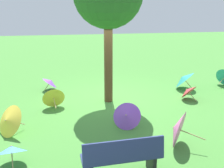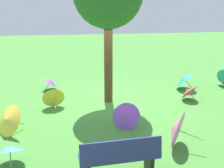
{
  "view_description": "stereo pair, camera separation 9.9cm",
  "coord_description": "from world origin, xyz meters",
  "px_view_note": "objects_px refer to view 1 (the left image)",
  "views": [
    {
      "loc": [
        1.53,
        9.07,
        3.4
      ],
      "look_at": [
        0.06,
        0.17,
        0.6
      ],
      "focal_mm": 42.85,
      "sensor_mm": 36.0,
      "label": 1
    },
    {
      "loc": [
        1.44,
        9.08,
        3.4
      ],
      "look_at": [
        0.06,
        0.17,
        0.6
      ],
      "focal_mm": 42.85,
      "sensor_mm": 36.0,
      "label": 2
    }
  ],
  "objects_px": {
    "parasol_purple_0": "(50,82)",
    "parasol_red_1": "(188,91)",
    "parasol_purple_2": "(127,116)",
    "parasol_yellow_0": "(8,121)",
    "park_bench": "(122,157)",
    "parasol_yellow_2": "(53,97)",
    "parasol_blue_0": "(12,150)",
    "parasol_pink_0": "(177,129)",
    "parasol_teal_1": "(183,78)"
  },
  "relations": [
    {
      "from": "parasol_purple_0",
      "to": "park_bench",
      "type": "bearing_deg",
      "value": 106.02
    },
    {
      "from": "park_bench",
      "to": "parasol_yellow_2",
      "type": "relative_size",
      "value": 2.09
    },
    {
      "from": "parasol_yellow_2",
      "to": "parasol_teal_1",
      "type": "bearing_deg",
      "value": -166.99
    },
    {
      "from": "parasol_purple_0",
      "to": "parasol_purple_2",
      "type": "distance_m",
      "value": 4.41
    },
    {
      "from": "park_bench",
      "to": "parasol_pink_0",
      "type": "relative_size",
      "value": 1.68
    },
    {
      "from": "parasol_pink_0",
      "to": "parasol_blue_0",
      "type": "xyz_separation_m",
      "value": [
        3.78,
        0.19,
        -0.09
      ]
    },
    {
      "from": "parasol_red_1",
      "to": "parasol_blue_0",
      "type": "distance_m",
      "value": 6.34
    },
    {
      "from": "parasol_blue_0",
      "to": "parasol_purple_2",
      "type": "relative_size",
      "value": 0.75
    },
    {
      "from": "parasol_teal_1",
      "to": "parasol_blue_0",
      "type": "height_order",
      "value": "parasol_teal_1"
    },
    {
      "from": "park_bench",
      "to": "parasol_yellow_0",
      "type": "bearing_deg",
      "value": -40.87
    },
    {
      "from": "parasol_blue_0",
      "to": "parasol_red_1",
      "type": "bearing_deg",
      "value": -149.58
    },
    {
      "from": "parasol_yellow_0",
      "to": "parasol_yellow_2",
      "type": "relative_size",
      "value": 1.33
    },
    {
      "from": "parasol_red_1",
      "to": "parasol_pink_0",
      "type": "xyz_separation_m",
      "value": [
        1.68,
        3.02,
        0.14
      ]
    },
    {
      "from": "parasol_yellow_0",
      "to": "parasol_purple_2",
      "type": "relative_size",
      "value": 1.07
    },
    {
      "from": "parasol_pink_0",
      "to": "parasol_purple_2",
      "type": "bearing_deg",
      "value": -50.1
    },
    {
      "from": "parasol_purple_0",
      "to": "parasol_red_1",
      "type": "relative_size",
      "value": 0.9
    },
    {
      "from": "parasol_teal_1",
      "to": "parasol_blue_0",
      "type": "distance_m",
      "value": 7.28
    },
    {
      "from": "parasol_yellow_0",
      "to": "parasol_teal_1",
      "type": "xyz_separation_m",
      "value": [
        -6.16,
        -2.95,
        0.03
      ]
    },
    {
      "from": "parasol_red_1",
      "to": "parasol_purple_2",
      "type": "xyz_separation_m",
      "value": [
        2.66,
        1.85,
        0.04
      ]
    },
    {
      "from": "parasol_teal_1",
      "to": "parasol_yellow_0",
      "type": "bearing_deg",
      "value": 25.63
    },
    {
      "from": "parasol_teal_1",
      "to": "parasol_blue_0",
      "type": "bearing_deg",
      "value": 37.08
    },
    {
      "from": "park_bench",
      "to": "parasol_purple_0",
      "type": "distance_m",
      "value": 6.19
    },
    {
      "from": "parasol_teal_1",
      "to": "parasol_red_1",
      "type": "relative_size",
      "value": 1.41
    },
    {
      "from": "parasol_purple_2",
      "to": "parasol_pink_0",
      "type": "bearing_deg",
      "value": 129.9
    },
    {
      "from": "park_bench",
      "to": "parasol_teal_1",
      "type": "xyz_separation_m",
      "value": [
        -3.56,
        -5.2,
        -0.02
      ]
    },
    {
      "from": "parasol_teal_1",
      "to": "parasol_red_1",
      "type": "xyz_separation_m",
      "value": [
        0.35,
        1.18,
        -0.11
      ]
    },
    {
      "from": "parasol_teal_1",
      "to": "parasol_pink_0",
      "type": "distance_m",
      "value": 4.66
    },
    {
      "from": "parasol_yellow_2",
      "to": "parasol_blue_0",
      "type": "relative_size",
      "value": 1.08
    },
    {
      "from": "parasol_purple_0",
      "to": "parasol_red_1",
      "type": "xyz_separation_m",
      "value": [
        -4.93,
        1.93,
        -0.01
      ]
    },
    {
      "from": "parasol_yellow_0",
      "to": "parasol_yellow_2",
      "type": "xyz_separation_m",
      "value": [
        -1.09,
        -1.78,
        -0.05
      ]
    },
    {
      "from": "parasol_teal_1",
      "to": "parasol_yellow_2",
      "type": "distance_m",
      "value": 5.2
    },
    {
      "from": "parasol_yellow_0",
      "to": "parasol_purple_0",
      "type": "height_order",
      "value": "parasol_yellow_0"
    },
    {
      "from": "parasol_purple_2",
      "to": "parasol_teal_1",
      "type": "bearing_deg",
      "value": -134.71
    },
    {
      "from": "park_bench",
      "to": "parasol_teal_1",
      "type": "relative_size",
      "value": 1.35
    },
    {
      "from": "park_bench",
      "to": "parasol_blue_0",
      "type": "distance_m",
      "value": 2.39
    },
    {
      "from": "parasol_yellow_0",
      "to": "parasol_pink_0",
      "type": "distance_m",
      "value": 4.31
    },
    {
      "from": "parasol_pink_0",
      "to": "parasol_blue_0",
      "type": "relative_size",
      "value": 1.34
    },
    {
      "from": "parasol_teal_1",
      "to": "parasol_purple_2",
      "type": "relative_size",
      "value": 1.24
    },
    {
      "from": "parasol_purple_0",
      "to": "parasol_purple_2",
      "type": "xyz_separation_m",
      "value": [
        -2.27,
        3.79,
        0.03
      ]
    },
    {
      "from": "parasol_yellow_0",
      "to": "parasol_purple_2",
      "type": "distance_m",
      "value": 3.16
    },
    {
      "from": "parasol_purple_2",
      "to": "parasol_yellow_0",
      "type": "bearing_deg",
      "value": -1.43
    },
    {
      "from": "parasol_yellow_0",
      "to": "parasol_yellow_2",
      "type": "height_order",
      "value": "parasol_yellow_0"
    },
    {
      "from": "parasol_yellow_2",
      "to": "parasol_blue_0",
      "type": "height_order",
      "value": "parasol_yellow_2"
    },
    {
      "from": "parasol_purple_0",
      "to": "parasol_pink_0",
      "type": "bearing_deg",
      "value": 123.24
    },
    {
      "from": "parasol_blue_0",
      "to": "parasol_teal_1",
      "type": "bearing_deg",
      "value": -142.92
    },
    {
      "from": "parasol_yellow_2",
      "to": "parasol_pink_0",
      "type": "distance_m",
      "value": 4.3
    },
    {
      "from": "parasol_yellow_2",
      "to": "parasol_blue_0",
      "type": "bearing_deg",
      "value": 77.09
    },
    {
      "from": "park_bench",
      "to": "parasol_yellow_2",
      "type": "xyz_separation_m",
      "value": [
        1.51,
        -4.03,
        -0.1
      ]
    },
    {
      "from": "park_bench",
      "to": "parasol_purple_0",
      "type": "bearing_deg",
      "value": -73.98
    },
    {
      "from": "parasol_purple_0",
      "to": "parasol_blue_0",
      "type": "xyz_separation_m",
      "value": [
        0.54,
        5.14,
        0.04
      ]
    }
  ]
}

